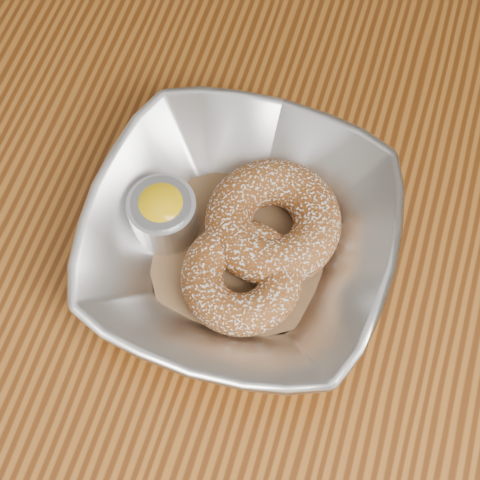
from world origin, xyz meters
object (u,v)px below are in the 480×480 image
(donut_back, at_px, (273,221))
(ramekin, at_px, (163,213))
(serving_bowl, at_px, (240,241))
(table, at_px, (185,268))
(donut_front, at_px, (242,277))

(donut_back, distance_m, ramekin, 0.09)
(donut_back, relative_size, ramekin, 1.99)
(serving_bowl, distance_m, ramekin, 0.06)
(serving_bowl, distance_m, donut_back, 0.03)
(table, height_order, donut_back, donut_back)
(table, relative_size, donut_front, 13.05)
(table, relative_size, ramekin, 22.64)
(donut_back, height_order, donut_front, donut_back)
(donut_back, relative_size, donut_front, 1.15)
(serving_bowl, height_order, ramekin, serving_bowl)
(table, bearing_deg, donut_front, -30.24)
(serving_bowl, height_order, donut_front, serving_bowl)
(ramekin, bearing_deg, serving_bowl, -2.76)
(table, bearing_deg, donut_back, 8.24)
(donut_front, bearing_deg, serving_bowl, 109.60)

